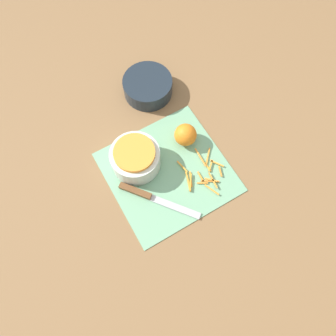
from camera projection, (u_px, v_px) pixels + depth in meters
ground_plane at (168, 172)px, 1.10m from camera, size 4.00×4.00×0.00m
cutting_board at (168, 172)px, 1.10m from camera, size 0.39×0.38×0.01m
bowl_speckled at (135, 158)px, 1.07m from camera, size 0.16×0.16×0.09m
bowl_dark at (148, 86)px, 1.20m from camera, size 0.18×0.18×0.06m
knife at (145, 195)px, 1.06m from camera, size 0.19×0.23×0.02m
orange_left at (185, 135)px, 1.11m from camera, size 0.08×0.08×0.08m
peel_pile at (203, 173)px, 1.09m from camera, size 0.15×0.18×0.01m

